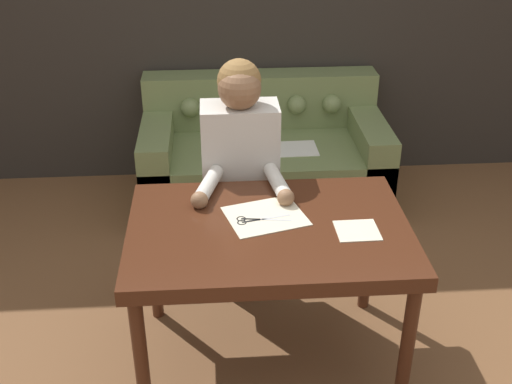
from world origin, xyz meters
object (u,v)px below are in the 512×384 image
Objects in this scene: dining_table at (269,241)px; person at (241,182)px; couch at (263,159)px; scissors at (254,220)px.

person is at bearing 99.44° from dining_table.
couch is 1.63m from scissors.
couch is (0.11, 1.60, -0.38)m from dining_table.
scissors is at bearing 141.73° from dining_table.
couch is at bearing 86.21° from dining_table.
dining_table is at bearing -80.56° from person.
dining_table is 0.58m from person.
person is (-0.10, 0.57, -0.00)m from dining_table.
dining_table is at bearing -38.27° from scissors.
person reaches higher than couch.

